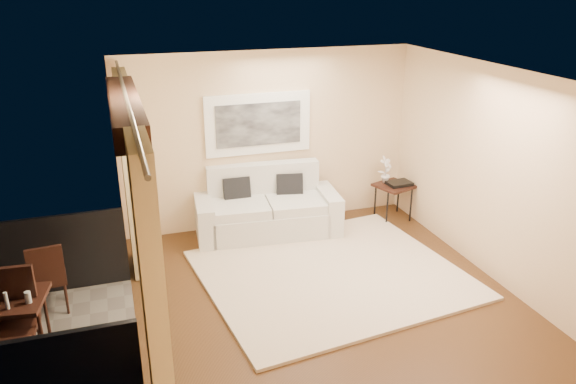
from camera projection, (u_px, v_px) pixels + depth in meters
floor at (327, 300)px, 6.83m from camera, size 5.00×5.00×0.00m
room_shell at (125, 108)px, 5.31m from camera, size 5.00×6.40×5.00m
balcony at (31, 339)px, 5.81m from camera, size 1.81×2.60×1.17m
curtains at (139, 222)px, 5.74m from camera, size 0.16×4.80×2.64m
artwork at (258, 124)px, 8.38m from camera, size 1.62×0.07×0.92m
rug at (331, 274)px, 7.38m from camera, size 3.53×3.17×0.04m
sofa at (267, 210)px, 8.51m from camera, size 2.21×1.11×1.02m
side_table at (394, 188)px, 8.97m from camera, size 0.66×0.66×0.57m
tray at (399, 183)px, 8.95m from camera, size 0.40×0.31×0.05m
orchid at (386, 170)px, 8.95m from camera, size 0.28×0.24×0.45m
bistro_table at (13, 306)px, 5.56m from camera, size 0.69×0.69×0.71m
balcony_chair_far at (48, 275)px, 6.37m from camera, size 0.42×0.43×0.90m
balcony_chair_near at (12, 312)px, 5.48m from camera, size 0.49×0.50×1.06m
candle at (22, 285)px, 5.70m from camera, size 0.06×0.06×0.07m
vase at (6, 301)px, 5.33m from camera, size 0.04×0.04×0.18m
glass_a at (28, 297)px, 5.44m from camera, size 0.06×0.06×0.12m
glass_b at (25, 289)px, 5.59m from camera, size 0.06×0.06×0.12m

